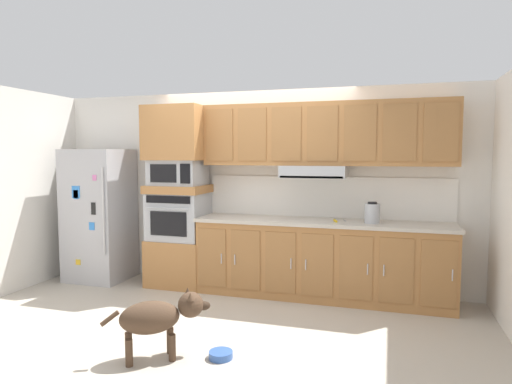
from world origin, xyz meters
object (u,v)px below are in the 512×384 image
at_px(refrigerator, 100,215).
at_px(microwave, 178,173).
at_px(screwdriver, 336,221).
at_px(dog, 159,316).
at_px(built_in_oven, 179,216).
at_px(dog_food_bowl, 221,355).
at_px(electric_kettle, 372,213).

xyz_separation_m(refrigerator, microwave, (1.15, 0.07, 0.58)).
xyz_separation_m(screwdriver, dog, (-1.22, -1.92, -0.58)).
height_order(refrigerator, built_in_oven, refrigerator).
distance_m(refrigerator, microwave, 1.29).
distance_m(screwdriver, dog, 2.34).
xyz_separation_m(microwave, screwdriver, (2.02, -0.07, -0.53)).
distance_m(refrigerator, dog_food_bowl, 3.14).
bearing_deg(dog, refrigerator, 101.75).
height_order(refrigerator, dog, refrigerator).
distance_m(built_in_oven, dog, 2.21).
relative_size(microwave, screwdriver, 4.08).
relative_size(electric_kettle, dog, 0.31).
xyz_separation_m(microwave, electric_kettle, (2.42, -0.05, -0.43)).
bearing_deg(microwave, refrigerator, -176.64).
height_order(microwave, dog, microwave).
bearing_deg(dog_food_bowl, microwave, 125.04).
bearing_deg(screwdriver, dog, -122.41).
relative_size(built_in_oven, electric_kettle, 2.92).
bearing_deg(refrigerator, built_in_oven, 3.36).
bearing_deg(refrigerator, dog, -44.44).
bearing_deg(dog_food_bowl, screwdriver, 67.61).
bearing_deg(built_in_oven, refrigerator, -176.64).
height_order(refrigerator, microwave, refrigerator).
bearing_deg(microwave, built_in_oven, 179.23).
bearing_deg(electric_kettle, dog, -129.74).
bearing_deg(dog, electric_kettle, 16.45).
relative_size(screwdriver, dog, 0.20).
distance_m(screwdriver, dog_food_bowl, 2.12).
xyz_separation_m(built_in_oven, dog_food_bowl, (1.29, -1.85, -0.87)).
bearing_deg(built_in_oven, dog_food_bowl, -54.96).
bearing_deg(built_in_oven, screwdriver, -2.04).
bearing_deg(dog, microwave, 78.27).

